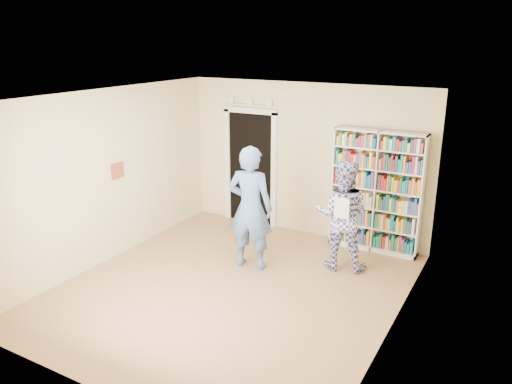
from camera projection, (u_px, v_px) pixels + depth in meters
floor at (231, 288)px, 7.12m from camera, size 5.00×5.00×0.00m
ceiling at (228, 97)px, 6.31m from camera, size 5.00×5.00×0.00m
wall_back at (305, 160)px, 8.80m from camera, size 4.50×0.00×4.50m
wall_left at (108, 177)px, 7.77m from camera, size 0.00×5.00×5.00m
wall_right at (397, 228)px, 5.67m from camera, size 0.00×5.00×5.00m
bookshelf at (377, 191)px, 8.14m from camera, size 1.47×0.28×2.02m
doorway at (251, 162)px, 9.34m from camera, size 1.10×0.08×2.43m
wall_art at (118, 171)px, 7.91m from camera, size 0.03×0.25×0.25m
man_blue at (250, 208)px, 7.52m from camera, size 0.76×0.56×1.92m
man_plaid at (342, 215)px, 7.52m from camera, size 0.96×0.83×1.71m
paper_sheet at (342, 208)px, 7.19m from camera, size 0.22×0.02×0.32m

